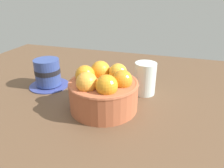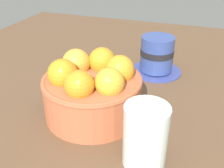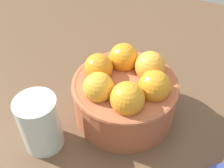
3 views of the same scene
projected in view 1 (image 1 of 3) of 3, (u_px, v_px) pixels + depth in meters
The scene contains 4 objects.
ground_plane at pixel (104, 115), 53.79cm from camera, with size 124.95×101.08×4.26cm, color brown.
terracotta_bowl at pixel (103, 90), 50.79cm from camera, with size 17.08×17.08×10.89cm.
coffee_cup at pixel (48, 74), 63.16cm from camera, with size 11.99×11.99×8.58cm.
water_glass at pixel (145, 78), 58.44cm from camera, with size 6.06×6.06×9.19cm, color silver.
Camera 1 is at (15.63, -42.80, 27.61)cm, focal length 33.21 mm.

